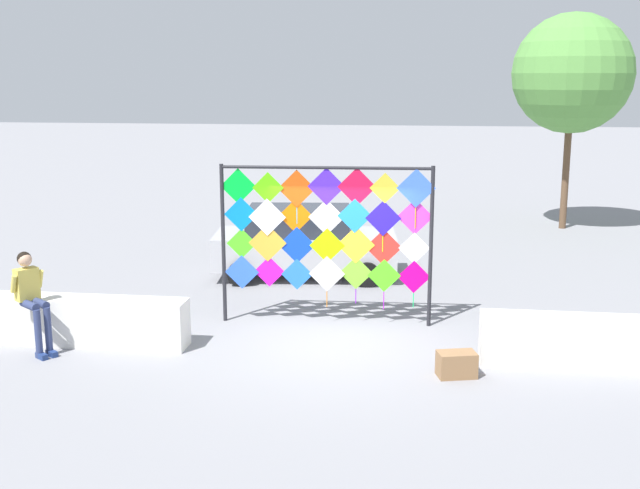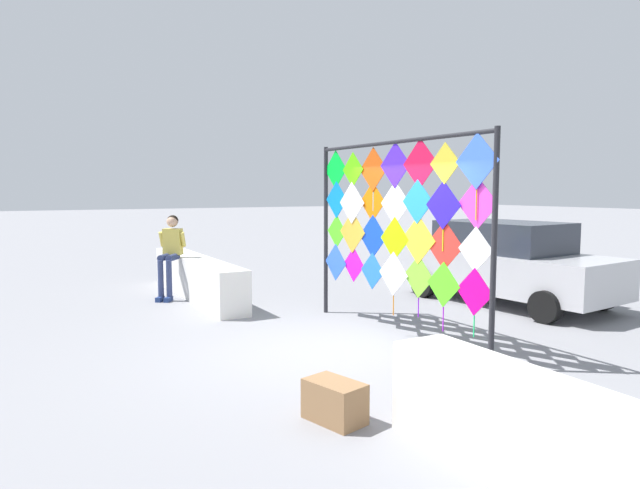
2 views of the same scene
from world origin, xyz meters
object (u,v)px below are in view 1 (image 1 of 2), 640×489
(kite_display_rack, at_px, (327,228))
(seated_vendor, at_px, (31,294))
(parked_car, at_px, (303,242))
(cardboard_box_large, at_px, (457,364))
(tree_broadleaf, at_px, (574,74))

(kite_display_rack, xyz_separation_m, seated_vendor, (-4.49, -2.13, -0.78))
(parked_car, xyz_separation_m, cardboard_box_large, (3.16, -5.63, -0.59))
(kite_display_rack, xyz_separation_m, tree_broadleaf, (5.82, 9.99, 2.68))
(cardboard_box_large, relative_size, tree_broadleaf, 0.09)
(kite_display_rack, distance_m, cardboard_box_large, 3.57)
(seated_vendor, height_order, tree_broadleaf, tree_broadleaf)
(seated_vendor, distance_m, tree_broadleaf, 16.27)
(kite_display_rack, bearing_deg, seated_vendor, -154.60)
(kite_display_rack, bearing_deg, cardboard_box_large, -45.99)
(seated_vendor, bearing_deg, tree_broadleaf, 49.62)
(seated_vendor, xyz_separation_m, parked_car, (3.56, 5.45, -0.20))
(tree_broadleaf, bearing_deg, kite_display_rack, -120.22)
(kite_display_rack, relative_size, cardboard_box_large, 6.71)
(kite_display_rack, height_order, cardboard_box_large, kite_display_rack)
(parked_car, relative_size, tree_broadleaf, 0.67)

